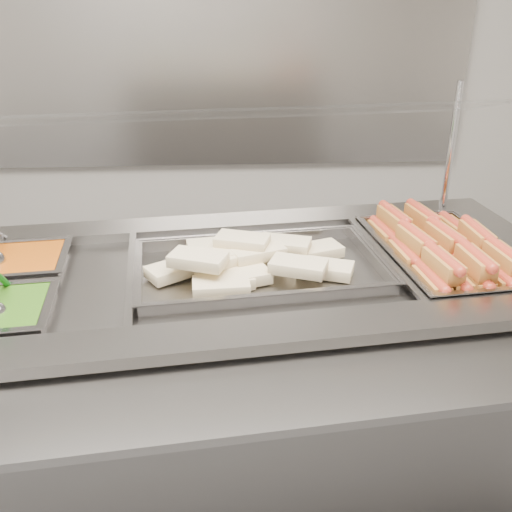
{
  "coord_description": "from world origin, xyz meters",
  "views": [
    {
      "loc": [
        0.03,
        -1.08,
        1.58
      ],
      "look_at": [
        0.11,
        0.37,
        0.91
      ],
      "focal_mm": 40.0,
      "sensor_mm": 36.0,
      "label": 1
    }
  ],
  "objects": [
    {
      "name": "tortilla_wraps",
      "position": [
        0.08,
        0.37,
        0.9
      ],
      "size": [
        0.59,
        0.33,
        0.09
      ],
      "color": "beige",
      "rests_on": "pan_wraps"
    },
    {
      "name": "pan_hotdogs",
      "position": [
        0.68,
        0.44,
        0.85
      ],
      "size": [
        0.4,
        0.58,
        0.1
      ],
      "color": "gray",
      "rests_on": "steam_counter"
    },
    {
      "name": "hotdogs_in_buns",
      "position": [
        0.67,
        0.43,
        0.9
      ],
      "size": [
        0.35,
        0.54,
        0.12
      ],
      "color": "#B05F25",
      "rests_on": "pan_hotdogs"
    },
    {
      "name": "pan_wraps",
      "position": [
        0.12,
        0.37,
        0.86
      ],
      "size": [
        0.72,
        0.47,
        0.07
      ],
      "color": "gray",
      "rests_on": "steam_counter"
    },
    {
      "name": "back_panel",
      "position": [
        0.0,
        2.45,
        1.2
      ],
      "size": [
        3.0,
        0.04,
        1.2
      ],
      "primitive_type": "cube",
      "color": "#A7A19C",
      "rests_on": "ground"
    },
    {
      "name": "steam_counter",
      "position": [
        0.06,
        0.37,
        0.44
      ],
      "size": [
        1.95,
        1.03,
        0.89
      ],
      "color": "slate",
      "rests_on": "ground"
    },
    {
      "name": "pan_beans",
      "position": [
        -0.59,
        0.43,
        0.85
      ],
      "size": [
        0.32,
        0.27,
        0.1
      ],
      "color": "gray",
      "rests_on": "steam_counter"
    },
    {
      "name": "tray_rail",
      "position": [
        0.12,
        -0.14,
        0.84
      ],
      "size": [
        1.8,
        0.56,
        0.05
      ],
      "color": "gray",
      "rests_on": "steam_counter"
    },
    {
      "name": "sneeze_guard",
      "position": [
        0.04,
        0.58,
        1.25
      ],
      "size": [
        1.66,
        0.48,
        0.44
      ],
      "color": "silver",
      "rests_on": "steam_counter"
    }
  ]
}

